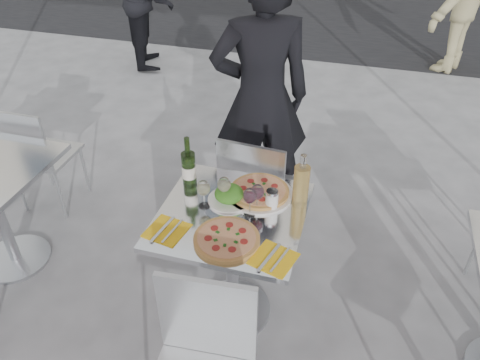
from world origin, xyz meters
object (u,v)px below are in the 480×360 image
(woman_diner, at_px, (261,99))
(salad_plate, at_px, (229,195))
(chair_far, at_px, (256,187))
(sugar_shaker, at_px, (272,200))
(wineglass_white_a, at_px, (203,189))
(napkin_right, at_px, (274,258))
(carafe, at_px, (301,184))
(wineglass_red_a, at_px, (250,197))
(pizza_far, at_px, (259,192))
(wineglass_red_b, at_px, (257,193))
(wineglass_white_b, at_px, (224,185))
(main_table, at_px, (232,244))
(wine_bottle, at_px, (189,168))
(napkin_left, at_px, (167,230))
(side_chair_lfar, at_px, (36,151))
(pizza_near, at_px, (227,239))

(woman_diner, xyz_separation_m, salad_plate, (0.06, -0.89, -0.11))
(chair_far, height_order, sugar_shaker, chair_far)
(wineglass_white_a, bearing_deg, chair_far, 74.35)
(sugar_shaker, distance_m, napkin_right, 0.36)
(woman_diner, xyz_separation_m, carafe, (0.41, -0.81, -0.03))
(sugar_shaker, distance_m, wineglass_red_a, 0.13)
(pizza_far, relative_size, wineglass_red_b, 2.22)
(wineglass_red_a, bearing_deg, wineglass_red_b, 55.40)
(wineglass_white_b, bearing_deg, napkin_right, -44.21)
(main_table, relative_size, salad_plate, 3.41)
(wineglass_red_b, bearing_deg, salad_plate, 167.08)
(woman_diner, bearing_deg, wine_bottle, 53.42)
(wineglass_white_b, bearing_deg, wineglass_red_b, -4.51)
(napkin_left, bearing_deg, chair_far, 81.05)
(wineglass_white_b, relative_size, napkin_right, 0.70)
(sugar_shaker, bearing_deg, wineglass_red_a, -140.68)
(salad_plate, height_order, napkin_left, salad_plate)
(main_table, xyz_separation_m, wineglass_white_a, (-0.15, 0.02, 0.32))
(woman_diner, distance_m, napkin_left, 1.21)
(woman_diner, bearing_deg, salad_plate, 69.91)
(carafe, bearing_deg, side_chair_lfar, 169.06)
(chair_far, xyz_separation_m, wineglass_white_b, (-0.05, -0.46, 0.33))
(pizza_near, height_order, wineglass_red_a, wineglass_red_a)
(chair_far, distance_m, pizza_near, 0.76)
(wine_bottle, xyz_separation_m, wineglass_white_b, (0.22, -0.09, -0.00))
(main_table, relative_size, pizza_far, 2.14)
(woman_diner, distance_m, sugar_shaker, 0.93)
(main_table, xyz_separation_m, napkin_left, (-0.26, -0.21, 0.21))
(main_table, relative_size, wineglass_white_b, 4.76)
(main_table, height_order, carafe, carafe)
(main_table, height_order, wineglass_red_a, wineglass_red_a)
(salad_plate, xyz_separation_m, wineglass_red_b, (0.16, -0.04, 0.07))
(pizza_far, distance_m, napkin_left, 0.53)
(side_chair_lfar, xyz_separation_m, sugar_shaker, (1.77, -0.45, 0.30))
(wineglass_white_a, bearing_deg, napkin_right, -32.44)
(main_table, relative_size, side_chair_lfar, 0.88)
(chair_far, height_order, side_chair_lfar, chair_far)
(chair_far, distance_m, wineglass_white_b, 0.56)
(side_chair_lfar, xyz_separation_m, pizza_far, (1.68, -0.35, 0.26))
(wineglass_white_b, bearing_deg, side_chair_lfar, 162.91)
(chair_far, xyz_separation_m, wineglass_red_b, (0.12, -0.47, 0.33))
(woman_diner, height_order, salad_plate, woman_diner)
(pizza_near, height_order, wineglass_white_b, wineglass_white_b)
(main_table, xyz_separation_m, side_chair_lfar, (-1.59, 0.54, -0.03))
(wineglass_white_a, bearing_deg, sugar_shaker, 13.35)
(salad_plate, relative_size, wineglass_red_a, 1.40)
(pizza_far, xyz_separation_m, carafe, (0.21, -0.01, 0.10))
(chair_far, relative_size, woman_diner, 0.50)
(main_table, bearing_deg, chair_far, 90.82)
(salad_plate, bearing_deg, carafe, 12.91)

